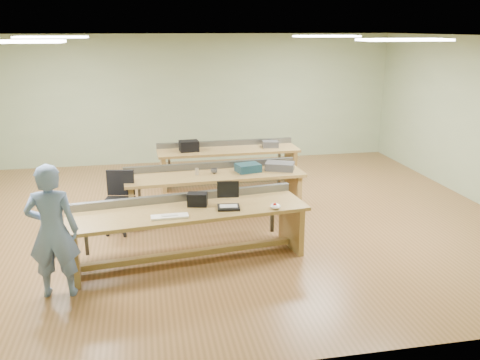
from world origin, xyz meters
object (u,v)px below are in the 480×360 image
Objects in this scene: camera_bag at (197,199)px; task_chair at (120,210)px; workbench_front at (189,221)px; person at (53,231)px; parts_bin_teal at (248,168)px; laptop_base at (229,207)px; workbench_mid at (214,184)px; parts_bin_grey at (280,166)px; workbench_back at (228,158)px; drinks_can at (197,172)px; mug at (214,171)px.

task_chair is at bearing 148.49° from camera_bag.
task_chair is (-0.99, 1.24, -0.21)m from workbench_front.
workbench_front is at bearing -153.99° from person.
person is 3.70m from parts_bin_teal.
laptop_base is at bearing -17.55° from workbench_front.
workbench_mid is 1.85× the size of person.
workbench_front is 1.78m from workbench_mid.
person reaches higher than parts_bin_grey.
person is at bearing -125.13° from workbench_back.
task_chair is at bearing -134.98° from workbench_back.
person is 1.72× the size of task_chair.
person is at bearing -158.52° from laptop_base.
workbench_back is (1.13, 3.43, -0.01)m from workbench_front.
workbench_back is at bearing 70.44° from workbench_mid.
drinks_can is (1.96, 2.34, -0.02)m from person.
task_chair is (-1.53, 1.34, -0.41)m from laptop_base.
workbench_front is 29.98× the size of mug.
camera_bag reaches higher than workbench_front.
workbench_front and workbench_mid have the same top height.
camera_bag is at bearing -107.58° from workbench_back.
camera_bag is at bearing -123.65° from parts_bin_teal.
workbench_mid is 3.29m from person.
parts_bin_grey reaches higher than workbench_mid.
person is 14.62× the size of drinks_can.
parts_bin_teal is at bearing -3.30° from workbench_mid.
task_chair reaches higher than parts_bin_teal.
workbench_front reaches higher than mug.
parts_bin_teal is 0.59m from mug.
laptop_base is at bearing -91.74° from mug.
workbench_mid is at bearing 94.67° from laptop_base.
drinks_can is (-0.89, -0.03, -0.01)m from parts_bin_teal.
person is (-2.79, -4.12, 0.27)m from workbench_back.
drinks_can is at bearing -126.57° from person.
mug is at bearing -179.98° from parts_bin_teal.
laptop_base is at bearing -124.21° from parts_bin_grey.
workbench_back is (0.53, 1.75, -0.00)m from workbench_mid.
parts_bin_teal is (1.05, 1.57, -0.02)m from camera_bag.
workbench_front is at bearing -125.30° from parts_bin_teal.
camera_bag reaches higher than workbench_back.
parts_bin_grey is (0.57, 0.01, -0.00)m from parts_bin_teal.
workbench_back is at bearing 87.03° from laptop_base.
mug is (-0.00, -0.01, 0.23)m from workbench_mid.
person reaches higher than workbench_front.
person reaches higher than mug.
parts_bin_grey reaches higher than laptop_base.
workbench_mid is at bearing -107.89° from workbench_back.
workbench_mid is 1.83m from workbench_back.
mug is (0.59, 1.67, 0.23)m from workbench_front.
camera_bag is (-0.46, -1.58, 0.28)m from workbench_mid.
camera_bag is 1.55m from drinks_can.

